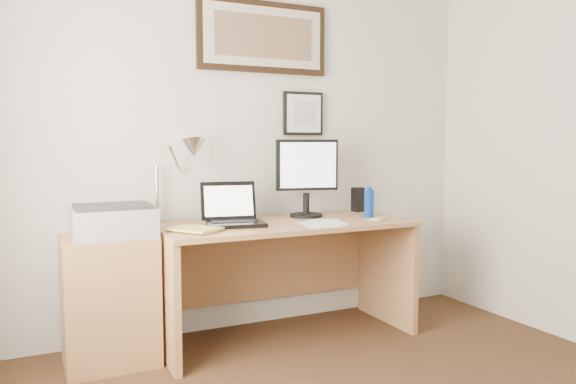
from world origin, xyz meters
TOP-DOWN VIEW (x-y plane):
  - wall_back at (0.00, 2.00)m, footprint 3.50×0.02m
  - side_cabinet at (-0.92, 1.68)m, footprint 0.50×0.40m
  - water_bottle at (0.75, 1.59)m, footprint 0.06×0.06m
  - bottle_cap at (0.75, 1.59)m, footprint 0.03×0.03m
  - speaker at (0.86, 1.89)m, footprint 0.09×0.08m
  - paper_sheet_a at (0.29, 1.45)m, footprint 0.22×0.30m
  - paper_sheet_b at (0.38, 1.49)m, footprint 0.27×0.32m
  - sticky_pad at (0.70, 1.44)m, footprint 0.10×0.10m
  - marker_pen at (0.78, 1.49)m, footprint 0.14×0.06m
  - book at (-0.55, 1.46)m, footprint 0.32×0.34m
  - desk at (0.15, 1.72)m, footprint 1.60×0.70m
  - laptop at (-0.19, 1.66)m, footprint 0.38×0.35m
  - lcd_monitor at (0.38, 1.79)m, footprint 0.42×0.22m
  - printer at (-0.89, 1.65)m, footprint 0.44×0.34m
  - desk_lamp at (-0.41, 1.81)m, footprint 0.29×0.27m
  - picture_large at (0.15, 1.97)m, footprint 0.92×0.04m
  - picture_small at (0.45, 1.97)m, footprint 0.30×0.03m

SIDE VIEW (x-z plane):
  - side_cabinet at x=-0.92m, z-range 0.00..0.73m
  - desk at x=0.15m, z-range 0.14..0.89m
  - paper_sheet_a at x=0.29m, z-range 0.75..0.75m
  - paper_sheet_b at x=0.38m, z-range 0.75..0.75m
  - sticky_pad at x=0.70m, z-range 0.75..0.76m
  - marker_pen at x=0.78m, z-range 0.75..0.77m
  - book at x=-0.55m, z-range 0.75..0.77m
  - laptop at x=-0.19m, z-range 0.68..0.94m
  - printer at x=-0.89m, z-range 0.73..0.91m
  - speaker at x=0.86m, z-range 0.75..0.92m
  - water_bottle at x=0.75m, z-range 0.75..0.93m
  - bottle_cap at x=0.75m, z-range 0.93..0.95m
  - lcd_monitor at x=0.38m, z-range 0.78..1.30m
  - desk_lamp at x=-0.41m, z-range 0.92..1.45m
  - wall_back at x=0.00m, z-range 0.00..2.50m
  - picture_small at x=0.45m, z-range 1.30..1.60m
  - picture_large at x=0.15m, z-range 1.72..2.19m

